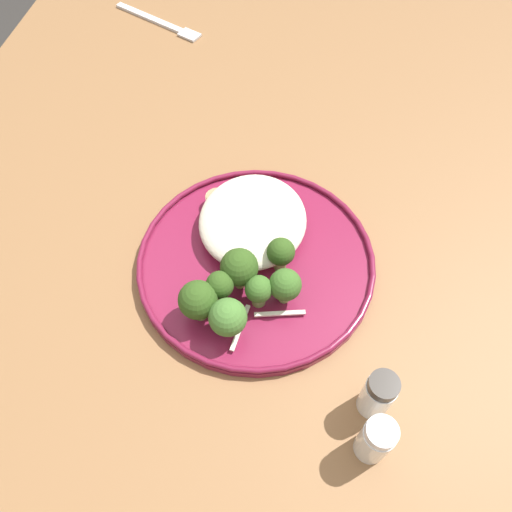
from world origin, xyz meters
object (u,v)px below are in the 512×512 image
at_px(seared_scallop_left_edge, 239,189).
at_px(broccoli_floret_beside_noodles, 236,267).
at_px(broccoli_floret_rear_charred, 285,285).
at_px(broccoli_floret_right_tilted, 281,253).
at_px(dinner_fork, 160,22).
at_px(broccoli_floret_left_leaning, 198,301).
at_px(broccoli_floret_small_sprig, 259,290).
at_px(salt_shaker, 376,440).
at_px(broccoli_floret_split_head, 227,318).
at_px(seared_scallop_large_seared, 251,217).
at_px(seared_scallop_half_hidden, 264,252).
at_px(broccoli_floret_tall_stalk, 220,287).
at_px(dinner_plate, 256,261).
at_px(seared_scallop_on_noodles, 217,200).
at_px(pepper_shaker, 378,395).
at_px(seared_scallop_tilted_round, 258,192).
at_px(seared_scallop_front_small, 275,202).

xyz_separation_m(seared_scallop_left_edge, broccoli_floret_beside_noodles, (-0.14, -0.03, 0.03)).
relative_size(broccoli_floret_beside_noodles, broccoli_floret_rear_charred, 1.20).
relative_size(broccoli_floret_right_tilted, dinner_fork, 0.28).
xyz_separation_m(broccoli_floret_left_leaning, broccoli_floret_small_sprig, (0.03, -0.06, -0.01)).
bearing_deg(salt_shaker, broccoli_floret_split_head, 59.85).
bearing_deg(seared_scallop_large_seared, broccoli_floret_small_sprig, -165.09).
bearing_deg(seared_scallop_half_hidden, broccoli_floret_tall_stalk, 151.06).
bearing_deg(dinner_plate, seared_scallop_large_seared, 16.52).
relative_size(dinner_plate, salt_shaker, 4.33).
bearing_deg(broccoli_floret_left_leaning, dinner_plate, -30.18).
distance_m(broccoli_floret_left_leaning, broccoli_floret_beside_noodles, 0.06).
relative_size(seared_scallop_on_noodles, pepper_shaker, 0.44).
relative_size(seared_scallop_half_hidden, broccoli_floret_split_head, 0.58).
relative_size(seared_scallop_half_hidden, broccoli_floret_tall_stalk, 0.63).
xyz_separation_m(seared_scallop_on_noodles, dinner_fork, (0.40, 0.20, -0.02)).
height_order(seared_scallop_large_seared, broccoli_floret_left_leaning, broccoli_floret_left_leaning).
xyz_separation_m(seared_scallop_half_hidden, seared_scallop_left_edge, (0.09, 0.05, -0.00)).
bearing_deg(broccoli_floret_left_leaning, dinner_fork, 20.82).
relative_size(seared_scallop_tilted_round, broccoli_floret_beside_noodles, 0.58).
distance_m(seared_scallop_front_small, broccoli_floret_left_leaning, 0.18).
xyz_separation_m(broccoli_floret_split_head, broccoli_floret_small_sprig, (0.04, -0.03, -0.01)).
distance_m(seared_scallop_half_hidden, seared_scallop_tilted_round, 0.10).
xyz_separation_m(seared_scallop_large_seared, seared_scallop_left_edge, (0.04, 0.02, -0.00)).
height_order(broccoli_floret_rear_charred, pepper_shaker, pepper_shaker).
distance_m(broccoli_floret_right_tilted, broccoli_floret_split_head, 0.10).
bearing_deg(seared_scallop_on_noodles, seared_scallop_front_small, -81.93).
bearing_deg(pepper_shaker, dinner_fork, 33.40).
xyz_separation_m(seared_scallop_large_seared, broccoli_floret_rear_charred, (-0.10, -0.06, 0.02)).
height_order(seared_scallop_half_hidden, broccoli_floret_split_head, broccoli_floret_split_head).
relative_size(dinner_fork, pepper_shaker, 2.65).
bearing_deg(broccoli_floret_right_tilted, seared_scallop_large_seared, 38.19).
bearing_deg(broccoli_floret_split_head, broccoli_floret_small_sprig, -31.42).
bearing_deg(broccoli_floret_small_sprig, seared_scallop_front_small, 1.77).
xyz_separation_m(seared_scallop_large_seared, dinner_fork, (0.42, 0.24, -0.02)).
relative_size(seared_scallop_on_noodles, broccoli_floret_beside_noodles, 0.49).
distance_m(seared_scallop_left_edge, broccoli_floret_split_head, 0.20).
relative_size(seared_scallop_large_seared, broccoli_floret_beside_noodles, 0.53).
height_order(seared_scallop_left_edge, seared_scallop_on_noodles, seared_scallop_on_noodles).
bearing_deg(seared_scallop_tilted_round, salt_shaker, -150.55).
distance_m(dinner_plate, salt_shaker, 0.25).
distance_m(broccoli_floret_tall_stalk, pepper_shaker, 0.20).
bearing_deg(seared_scallop_large_seared, salt_shaker, -146.19).
relative_size(seared_scallop_front_small, broccoli_floret_split_head, 0.59).
xyz_separation_m(broccoli_floret_right_tilted, broccoli_floret_small_sprig, (-0.05, 0.02, -0.00)).
height_order(dinner_plate, broccoli_floret_right_tilted, broccoli_floret_right_tilted).
height_order(seared_scallop_front_small, broccoli_floret_small_sprig, broccoli_floret_small_sprig).
height_order(seared_scallop_large_seared, broccoli_floret_rear_charred, broccoli_floret_rear_charred).
xyz_separation_m(broccoli_floret_beside_noodles, broccoli_floret_right_tilted, (0.03, -0.05, -0.01)).
relative_size(broccoli_floret_left_leaning, pepper_shaker, 0.86).
bearing_deg(seared_scallop_on_noodles, dinner_plate, -139.34).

